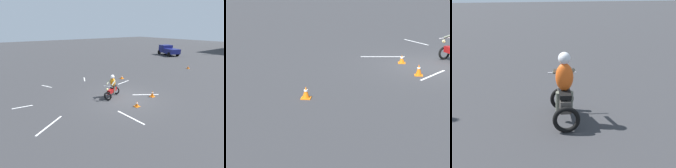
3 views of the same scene
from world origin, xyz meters
The scene contains 7 objects.
ground_plane centered at (0.00, 0.00, 0.00)m, with size 120.00×120.00×0.00m, color #333335.
traffic_cone_near_left centered at (1.51, -0.34, 0.17)m, with size 0.32×0.32×0.36m.
traffic_cone_mid_left centered at (0.94, 1.75, 0.22)m, with size 0.32×0.32×0.45m.
traffic_cone_far_right centered at (4.84, 5.09, 0.20)m, with size 0.32×0.32×0.41m.
lane_stripe_e centered at (2.33, -1.61, 0.00)m, with size 0.10×2.07×0.01m, color silver.
lane_stripe_ne centered at (0.37, 1.64, 0.00)m, with size 0.10×1.98×0.01m, color silver.
lane_stripe_se centered at (0.50, -5.59, 0.00)m, with size 0.10×2.05×0.01m, color silver.
Camera 2 is at (2.48, 18.49, 4.34)m, focal length 70.00 mm.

